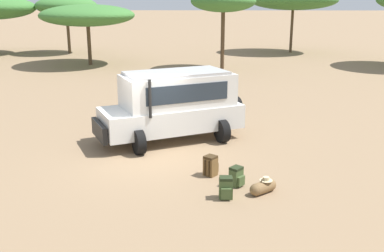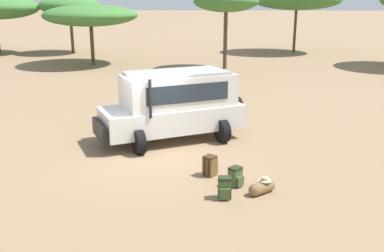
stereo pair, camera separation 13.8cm
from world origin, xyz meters
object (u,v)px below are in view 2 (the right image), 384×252
Objects in this scene: backpack_near_rear_wheel at (225,188)px; acacia_tree_centre_back at (90,15)px; safari_vehicle at (175,104)px; duffel_bag_low_black_case at (262,187)px; backpack_beside_front_wheel at (210,166)px; acacia_tree_right_mid at (226,1)px; acacia_tree_left_mid at (70,6)px; acacia_tree_far_right at (297,0)px; backpack_cluster_center at (236,177)px.

backpack_near_rear_wheel is 24.95m from acacia_tree_centre_back.
safari_vehicle reaches higher than duffel_bag_low_black_case.
duffel_bag_low_black_case is at bearing -40.69° from backpack_beside_front_wheel.
safari_vehicle is 19.75m from acacia_tree_centre_back.
acacia_tree_right_mid is (9.83, -1.54, 1.00)m from acacia_tree_centre_back.
safari_vehicle is at bearing -65.87° from acacia_tree_left_mid.
safari_vehicle is 28.03m from acacia_tree_far_right.
acacia_tree_left_mid is 20.11m from acacia_tree_far_right.
acacia_tree_left_mid is at bearing 115.12° from duffel_bag_low_black_case.
acacia_tree_centre_back is (3.66, -7.05, -0.53)m from acacia_tree_left_mid.
acacia_tree_left_mid is at bearing -176.40° from acacia_tree_far_right.
safari_vehicle is 17.01m from acacia_tree_right_mid.
backpack_beside_front_wheel is at bearing 103.70° from backpack_near_rear_wheel.
backpack_cluster_center is at bearing -64.18° from safari_vehicle.
backpack_beside_front_wheel is 0.11× the size of acacia_tree_left_mid.
acacia_tree_centre_back is at bearing 111.96° from backpack_near_rear_wheel.
safari_vehicle is at bearing -97.69° from acacia_tree_right_mid.
backpack_cluster_center is at bearing -46.49° from backpack_beside_front_wheel.
duffel_bag_low_black_case is at bearing -101.30° from acacia_tree_far_right.
backpack_near_rear_wheel is 32.35m from acacia_tree_far_right.
acacia_tree_centre_back is 10.00m from acacia_tree_right_mid.
acacia_tree_far_right reaches higher than acacia_tree_right_mid.
acacia_tree_left_mid reaches higher than acacia_tree_centre_back.
backpack_cluster_center is 0.81m from duffel_bag_low_black_case.
safari_vehicle is at bearing 120.33° from duffel_bag_low_black_case.
acacia_tree_centre_back is at bearing -153.11° from acacia_tree_far_right.
duffel_bag_low_black_case is 32.96m from acacia_tree_left_mid.
acacia_tree_right_mid reaches higher than acacia_tree_left_mid.
backpack_cluster_center is at bearing -90.76° from acacia_tree_right_mid.
acacia_tree_left_mid is 0.99× the size of acacia_tree_right_mid.
duffel_bag_low_black_case is 31.82m from acacia_tree_far_right.
acacia_tree_right_mid reaches higher than backpack_beside_front_wheel.
acacia_tree_right_mid is at bearing -123.66° from acacia_tree_far_right.
acacia_tree_right_mid reaches higher than backpack_cluster_center.
backpack_near_rear_wheel reaches higher than duffel_bag_low_black_case.
safari_vehicle is 3.70m from backpack_beside_front_wheel.
duffel_bag_low_black_case is 21.50m from acacia_tree_right_mid.
acacia_tree_centre_back is at bearing -62.58° from acacia_tree_left_mid.
duffel_bag_low_black_case is 0.14× the size of acacia_tree_left_mid.
backpack_beside_front_wheel is 1.00m from backpack_cluster_center.
acacia_tree_left_mid is at bearing 117.42° from acacia_tree_centre_back.
backpack_cluster_center is 24.34m from acacia_tree_centre_back.
acacia_tree_centre_back is (-10.23, 22.58, 3.44)m from duffel_bag_low_black_case.
backpack_near_rear_wheel is at bearing -160.14° from duffel_bag_low_black_case.
duffel_bag_low_black_case is (0.67, -0.44, -0.09)m from backpack_cluster_center.
safari_vehicle is at bearing 110.94° from backpack_beside_front_wheel.
acacia_tree_centre_back is (-7.60, 18.08, 2.32)m from safari_vehicle.
acacia_tree_far_right is at bearing 26.89° from acacia_tree_centre_back.
acacia_tree_right_mid is (0.96, 19.87, 4.33)m from backpack_beside_front_wheel.
duffel_bag_low_black_case is 25.02m from acacia_tree_centre_back.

